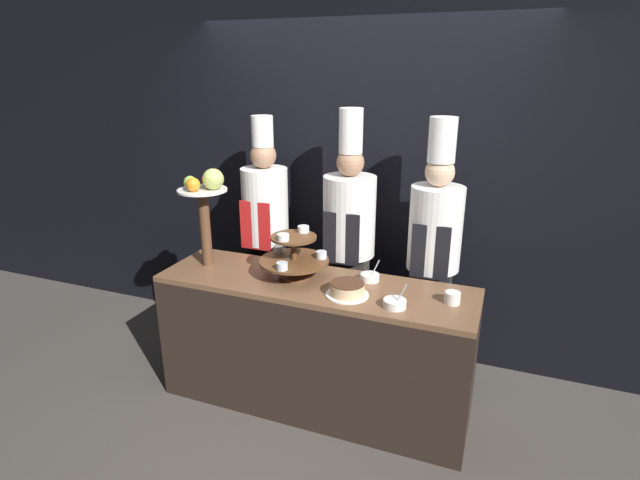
% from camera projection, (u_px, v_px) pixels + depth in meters
% --- Properties ---
extents(ground_plane, '(14.00, 14.00, 0.00)m').
position_uv_depth(ground_plane, '(298.00, 428.00, 3.16)').
color(ground_plane, '#47423D').
extents(wall_back, '(10.00, 0.06, 2.80)m').
position_uv_depth(wall_back, '(359.00, 174.00, 3.77)').
color(wall_back, black).
rests_on(wall_back, ground_plane).
extents(buffet_counter, '(2.02, 0.58, 0.89)m').
position_uv_depth(buffet_counter, '(315.00, 344.00, 3.27)').
color(buffet_counter, black).
rests_on(buffet_counter, ground_plane).
extents(tiered_stand, '(0.45, 0.45, 0.32)m').
position_uv_depth(tiered_stand, '(294.00, 255.00, 3.16)').
color(tiered_stand, brown).
rests_on(tiered_stand, buffet_counter).
extents(fruit_pedestal, '(0.32, 0.32, 0.67)m').
position_uv_depth(fruit_pedestal, '(205.00, 196.00, 3.26)').
color(fruit_pedestal, brown).
rests_on(fruit_pedestal, buffet_counter).
extents(cake_round, '(0.26, 0.26, 0.08)m').
position_uv_depth(cake_round, '(347.00, 289.00, 2.94)').
color(cake_round, white).
rests_on(cake_round, buffet_counter).
extents(cup_white, '(0.09, 0.09, 0.07)m').
position_uv_depth(cup_white, '(452.00, 298.00, 2.84)').
color(cup_white, white).
rests_on(cup_white, buffet_counter).
extents(serving_bowl_near, '(0.13, 0.13, 0.15)m').
position_uv_depth(serving_bowl_near, '(395.00, 303.00, 2.80)').
color(serving_bowl_near, white).
rests_on(serving_bowl_near, buffet_counter).
extents(serving_bowl_far, '(0.12, 0.12, 0.15)m').
position_uv_depth(serving_bowl_far, '(370.00, 277.00, 3.15)').
color(serving_bowl_far, white).
rests_on(serving_bowl_far, buffet_counter).
extents(chef_left, '(0.34, 0.34, 1.84)m').
position_uv_depth(chef_left, '(266.00, 227.00, 3.78)').
color(chef_left, black).
rests_on(chef_left, ground_plane).
extents(chef_center_left, '(0.37, 0.37, 1.92)m').
position_uv_depth(chef_center_left, '(349.00, 237.00, 3.55)').
color(chef_center_left, '#38332D').
rests_on(chef_center_left, ground_plane).
extents(chef_center_right, '(0.35, 0.35, 1.88)m').
position_uv_depth(chef_center_right, '(434.00, 248.00, 3.35)').
color(chef_center_right, '#28282D').
rests_on(chef_center_right, ground_plane).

